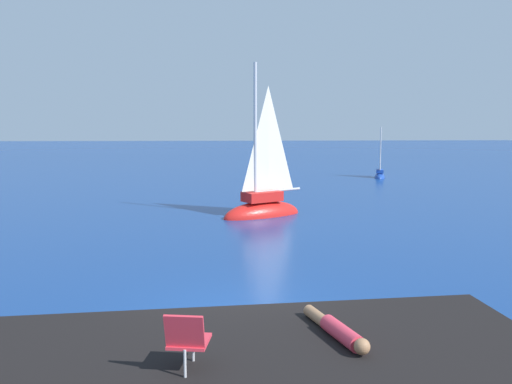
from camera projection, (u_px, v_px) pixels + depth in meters
ground_plane at (236, 317)px, 11.56m from camera, size 160.00×160.00×0.00m
boulder_seaward at (118, 360)px, 9.53m from camera, size 1.30×1.37×0.82m
boulder_inland at (119, 357)px, 9.66m from camera, size 1.15×1.17×0.55m
sailboat_near at (263, 207)px, 23.13m from camera, size 3.66×2.80×6.71m
sailboat_far at (380, 175)px, 37.17m from camera, size 1.10×2.01×3.63m
person_sunbather at (337, 330)px, 8.13m from camera, size 0.69×1.71×0.25m
beach_chair at (187, 338)px, 7.01m from camera, size 0.56×0.66×0.80m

